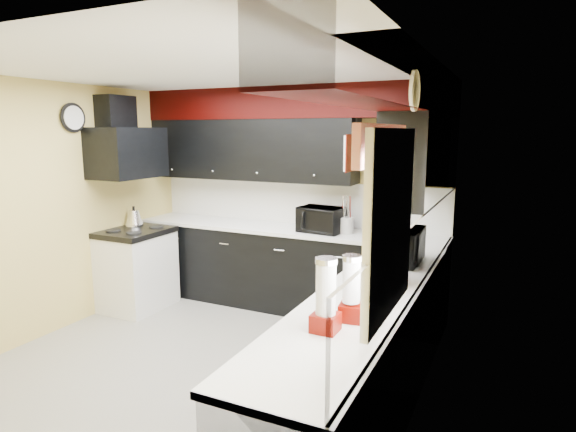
% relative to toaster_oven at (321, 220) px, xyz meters
% --- Properties ---
extents(ground, '(3.60, 3.60, 0.00)m').
position_rel_toaster_oven_xyz_m(ground, '(-0.48, -1.45, -1.08)').
color(ground, gray).
rests_on(ground, ground).
extents(wall_back, '(3.60, 0.06, 2.50)m').
position_rel_toaster_oven_xyz_m(wall_back, '(-0.48, 0.35, 0.17)').
color(wall_back, '#E0C666').
rests_on(wall_back, ground).
extents(wall_right, '(0.06, 3.60, 2.50)m').
position_rel_toaster_oven_xyz_m(wall_right, '(1.32, -1.45, 0.17)').
color(wall_right, '#E0C666').
rests_on(wall_right, ground).
extents(wall_left, '(0.06, 3.60, 2.50)m').
position_rel_toaster_oven_xyz_m(wall_left, '(-2.28, -1.45, 0.17)').
color(wall_left, '#E0C666').
rests_on(wall_left, ground).
extents(ceiling, '(3.60, 3.60, 0.06)m').
position_rel_toaster_oven_xyz_m(ceiling, '(-0.48, -1.45, 1.42)').
color(ceiling, white).
rests_on(ceiling, wall_back).
extents(cab_back, '(3.60, 0.60, 0.90)m').
position_rel_toaster_oven_xyz_m(cab_back, '(-0.48, 0.05, -0.63)').
color(cab_back, black).
rests_on(cab_back, ground).
extents(cab_right, '(0.60, 3.00, 0.90)m').
position_rel_toaster_oven_xyz_m(cab_right, '(1.02, -1.75, -0.63)').
color(cab_right, black).
rests_on(cab_right, ground).
extents(counter_back, '(3.62, 0.64, 0.04)m').
position_rel_toaster_oven_xyz_m(counter_back, '(-0.48, 0.05, -0.16)').
color(counter_back, white).
rests_on(counter_back, cab_back).
extents(counter_right, '(0.64, 3.02, 0.04)m').
position_rel_toaster_oven_xyz_m(counter_right, '(1.02, -1.75, -0.16)').
color(counter_right, white).
rests_on(counter_right, cab_right).
extents(splash_back, '(3.60, 0.02, 0.50)m').
position_rel_toaster_oven_xyz_m(splash_back, '(-0.48, 0.34, 0.11)').
color(splash_back, white).
rests_on(splash_back, counter_back).
extents(splash_right, '(0.02, 3.60, 0.50)m').
position_rel_toaster_oven_xyz_m(splash_right, '(1.31, -1.45, 0.11)').
color(splash_right, white).
rests_on(splash_right, counter_right).
extents(upper_back, '(2.60, 0.35, 0.70)m').
position_rel_toaster_oven_xyz_m(upper_back, '(-0.98, 0.18, 0.72)').
color(upper_back, black).
rests_on(upper_back, wall_back).
extents(upper_right, '(0.35, 1.80, 0.70)m').
position_rel_toaster_oven_xyz_m(upper_right, '(1.15, -0.55, 0.72)').
color(upper_right, black).
rests_on(upper_right, wall_right).
extents(soffit_back, '(3.60, 0.36, 0.35)m').
position_rel_toaster_oven_xyz_m(soffit_back, '(-0.48, 0.17, 1.25)').
color(soffit_back, black).
rests_on(soffit_back, wall_back).
extents(soffit_right, '(0.36, 3.24, 0.35)m').
position_rel_toaster_oven_xyz_m(soffit_right, '(1.14, -1.63, 1.25)').
color(soffit_right, black).
rests_on(soffit_right, wall_right).
extents(stove, '(0.60, 0.75, 0.86)m').
position_rel_toaster_oven_xyz_m(stove, '(-1.98, -0.70, -0.65)').
color(stove, white).
rests_on(stove, ground).
extents(cooktop, '(0.62, 0.77, 0.06)m').
position_rel_toaster_oven_xyz_m(cooktop, '(-1.98, -0.70, -0.19)').
color(cooktop, black).
rests_on(cooktop, stove).
extents(hood, '(0.50, 0.78, 0.55)m').
position_rel_toaster_oven_xyz_m(hood, '(-2.03, -0.70, 0.70)').
color(hood, black).
rests_on(hood, wall_left).
extents(hood_duct, '(0.24, 0.40, 0.40)m').
position_rel_toaster_oven_xyz_m(hood_duct, '(-2.16, -0.70, 1.12)').
color(hood_duct, black).
rests_on(hood_duct, wall_left).
extents(window, '(0.03, 0.86, 0.96)m').
position_rel_toaster_oven_xyz_m(window, '(1.31, -2.35, 0.47)').
color(window, white).
rests_on(window, wall_right).
extents(valance, '(0.04, 0.88, 0.20)m').
position_rel_toaster_oven_xyz_m(valance, '(1.25, -2.35, 0.87)').
color(valance, red).
rests_on(valance, wall_right).
extents(pan_top, '(0.03, 0.22, 0.40)m').
position_rel_toaster_oven_xyz_m(pan_top, '(0.34, 0.10, 0.92)').
color(pan_top, black).
rests_on(pan_top, upper_back).
extents(pan_mid, '(0.03, 0.28, 0.46)m').
position_rel_toaster_oven_xyz_m(pan_mid, '(0.34, -0.03, 0.67)').
color(pan_mid, black).
rests_on(pan_mid, upper_back).
extents(pan_low, '(0.03, 0.24, 0.42)m').
position_rel_toaster_oven_xyz_m(pan_low, '(0.34, 0.23, 0.64)').
color(pan_low, black).
rests_on(pan_low, upper_back).
extents(cut_board, '(0.03, 0.26, 0.35)m').
position_rel_toaster_oven_xyz_m(cut_board, '(0.35, -0.15, 0.72)').
color(cut_board, white).
rests_on(cut_board, upper_back).
extents(baskets, '(0.27, 0.27, 0.50)m').
position_rel_toaster_oven_xyz_m(baskets, '(1.04, -1.40, 0.10)').
color(baskets, brown).
rests_on(baskets, upper_right).
extents(clock, '(0.03, 0.30, 0.30)m').
position_rel_toaster_oven_xyz_m(clock, '(-2.25, -1.20, 1.07)').
color(clock, black).
rests_on(clock, wall_left).
extents(deco_plate, '(0.03, 0.24, 0.24)m').
position_rel_toaster_oven_xyz_m(deco_plate, '(1.29, -1.80, 1.17)').
color(deco_plate, white).
rests_on(deco_plate, wall_right).
extents(toaster_oven, '(0.51, 0.44, 0.27)m').
position_rel_toaster_oven_xyz_m(toaster_oven, '(0.00, 0.00, 0.00)').
color(toaster_oven, black).
rests_on(toaster_oven, counter_back).
extents(microwave, '(0.36, 0.52, 0.28)m').
position_rel_toaster_oven_xyz_m(microwave, '(1.04, -0.86, 0.01)').
color(microwave, black).
rests_on(microwave, counter_right).
extents(utensil_crock, '(0.17, 0.17, 0.17)m').
position_rel_toaster_oven_xyz_m(utensil_crock, '(0.27, 0.05, -0.05)').
color(utensil_crock, silver).
rests_on(utensil_crock, counter_back).
extents(knife_block, '(0.17, 0.19, 0.24)m').
position_rel_toaster_oven_xyz_m(knife_block, '(0.56, 0.08, -0.01)').
color(knife_block, black).
rests_on(knife_block, counter_back).
extents(kettle, '(0.27, 0.27, 0.18)m').
position_rel_toaster_oven_xyz_m(kettle, '(-2.16, -0.51, -0.06)').
color(kettle, silver).
rests_on(kettle, cooktop).
extents(dispenser_a, '(0.14, 0.14, 0.35)m').
position_rel_toaster_oven_xyz_m(dispenser_a, '(1.07, -2.23, 0.04)').
color(dispenser_a, '#660E01').
rests_on(dispenser_a, counter_right).
extents(dispenser_b, '(0.14, 0.14, 0.38)m').
position_rel_toaster_oven_xyz_m(dispenser_b, '(0.99, -2.44, 0.06)').
color(dispenser_b, '#740006').
rests_on(dispenser_b, counter_right).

